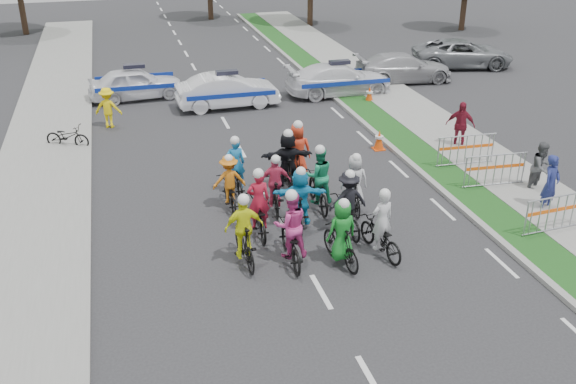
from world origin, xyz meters
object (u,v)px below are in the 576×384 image
object	(u,v)px
rider_12	(236,174)
spectator_1	(541,167)
rider_10	(229,187)
rider_11	(288,165)
rider_4	(348,208)
rider_9	(275,189)
rider_0	(381,232)
rider_6	(258,212)
rider_1	(341,238)
barrier_0	(556,215)
rider_8	(318,184)
spectator_0	(551,184)
cone_1	(369,95)
rider_5	(300,203)
parked_bike	(67,136)
police_car_2	(339,79)
barrier_2	(466,152)
rider_7	(354,188)
rider_2	(290,235)
marshal_hiviz	(108,108)
rider_3	(244,236)
barrier_1	(494,172)
cone_0	(379,140)
police_car_0	(136,83)
civilian_sedan	(404,68)
police_car_1	(228,91)
rider_13	(297,158)

from	to	relation	value
rider_12	spectator_1	world-z (taller)	rider_12
rider_10	rider_11	size ratio (longest dim) A/B	0.86
rider_4	rider_9	xyz separation A→B (m)	(-1.52, 1.66, -0.03)
rider_0	rider_6	distance (m)	3.22
rider_1	barrier_0	world-z (taller)	rider_1
rider_8	spectator_0	size ratio (longest dim) A/B	1.14
rider_4	rider_6	world-z (taller)	rider_6
rider_9	cone_1	xyz separation A→B (m)	(6.37, 8.80, -0.33)
rider_6	cone_1	world-z (taller)	rider_6
rider_5	parked_bike	world-z (taller)	rider_5
rider_6	cone_1	xyz separation A→B (m)	(7.11, 9.93, -0.28)
police_car_2	spectator_0	world-z (taller)	spectator_0
rider_8	barrier_2	xyz separation A→B (m)	(5.47, 1.48, -0.15)
rider_0	cone_1	size ratio (longest dim) A/B	2.67
rider_7	spectator_1	world-z (taller)	rider_7
rider_1	rider_2	size ratio (longest dim) A/B	0.91
cone_1	barrier_0	bearing A→B (deg)	-88.45
spectator_0	marshal_hiviz	bearing A→B (deg)	114.04
rider_3	rider_5	size ratio (longest dim) A/B	1.04
rider_6	rider_9	world-z (taller)	rider_6
rider_10	marshal_hiviz	distance (m)	8.57
barrier_1	barrier_2	size ratio (longest dim) A/B	1.00
rider_4	spectator_0	xyz separation A→B (m)	(5.83, -0.37, 0.14)
barrier_1	parked_bike	xyz separation A→B (m)	(-12.47, 6.99, -0.14)
rider_4	spectator_1	xyz separation A→B (m)	(6.39, 0.84, 0.08)
barrier_0	barrier_1	world-z (taller)	same
rider_5	rider_4	bearing A→B (deg)	168.04
rider_11	barrier_1	size ratio (longest dim) A/B	0.98
rider_6	rider_0	bearing A→B (deg)	148.15
rider_5	rider_10	bearing A→B (deg)	-35.56
rider_11	cone_0	xyz separation A→B (m)	(3.95, 2.37, -0.48)
rider_5	rider_12	world-z (taller)	rider_12
cone_1	police_car_0	bearing A→B (deg)	161.41
rider_10	marshal_hiviz	xyz separation A→B (m)	(-3.13, 7.98, 0.12)
rider_3	marshal_hiviz	xyz separation A→B (m)	(-2.93, 10.97, 0.05)
rider_2	rider_3	size ratio (longest dim) A/B	1.04
rider_12	barrier_0	world-z (taller)	rider_12
rider_11	barrier_2	xyz separation A→B (m)	(5.99, 0.11, -0.26)
rider_3	parked_bike	size ratio (longest dim) A/B	1.19
barrier_2	barrier_0	bearing A→B (deg)	-90.00
rider_12	rider_2	bearing A→B (deg)	96.79
rider_5	civilian_sedan	xyz separation A→B (m)	(8.76, 12.61, -0.10)
parked_bike	rider_9	bearing A→B (deg)	-113.96
police_car_0	cone_0	xyz separation A→B (m)	(7.77, -8.34, -0.33)
rider_3	police_car_1	bearing A→B (deg)	-101.34
rider_12	cone_1	xyz separation A→B (m)	(7.20, 7.33, -0.27)
police_car_1	cone_0	world-z (taller)	police_car_1
rider_6	cone_0	xyz separation A→B (m)	(5.39, 4.78, -0.28)
rider_9	rider_13	size ratio (longest dim) A/B	0.87
police_car_0	marshal_hiviz	distance (m)	3.70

